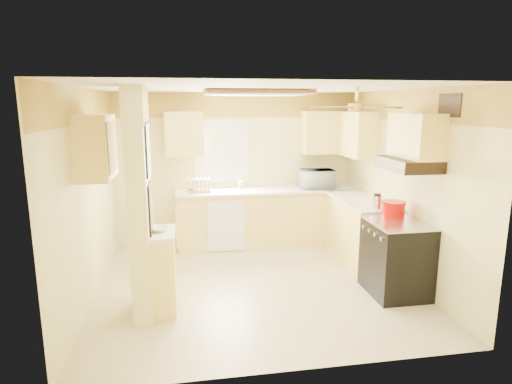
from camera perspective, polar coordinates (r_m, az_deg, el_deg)
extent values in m
plane|color=#C9B68B|center=(5.74, -0.12, -12.15)|extent=(4.00, 4.00, 0.00)
plane|color=white|center=(5.25, -0.13, 13.67)|extent=(4.00, 4.00, 0.00)
plane|color=#E8D88E|center=(7.21, -2.62, 3.14)|extent=(4.00, 0.00, 4.00)
plane|color=#E8D88E|center=(3.55, 4.96, -5.82)|extent=(4.00, 0.00, 4.00)
plane|color=#E8D88E|center=(5.41, -21.52, -0.53)|extent=(0.00, 3.80, 3.80)
plane|color=#E8D88E|center=(6.01, 19.03, 0.81)|extent=(0.00, 3.80, 3.80)
cube|color=yellow|center=(7.11, -2.68, 11.52)|extent=(4.00, 0.02, 0.40)
cube|color=#E8D88E|center=(4.77, -15.20, -1.65)|extent=(0.20, 0.70, 2.50)
cube|color=#FAD96C|center=(5.00, -12.15, -10.54)|extent=(0.25, 0.55, 0.90)
cube|color=silver|center=(4.84, -12.39, -5.37)|extent=(0.28, 0.58, 0.04)
cube|color=#FAD96C|center=(7.16, 1.72, -3.45)|extent=(3.00, 0.60, 0.90)
cube|color=#FAD96C|center=(6.59, 13.79, -5.13)|extent=(0.60, 1.40, 0.90)
cube|color=silver|center=(7.04, 1.76, 0.22)|extent=(3.04, 0.64, 0.04)
cube|color=silver|center=(6.47, 13.91, -1.15)|extent=(0.64, 1.44, 0.04)
cube|color=white|center=(6.76, -4.02, -4.56)|extent=(0.58, 0.02, 0.80)
cube|color=white|center=(7.13, -4.63, 5.45)|extent=(0.92, 0.02, 1.02)
cube|color=white|center=(7.14, -4.63, 5.46)|extent=(0.80, 0.02, 0.90)
cube|color=#FAD96C|center=(6.92, -9.55, 7.64)|extent=(0.60, 0.35, 0.70)
cube|color=#FAD96C|center=(7.33, 9.74, 7.85)|extent=(0.90, 0.35, 0.70)
cube|color=#FAD96C|center=(6.98, 13.18, 7.53)|extent=(0.35, 1.00, 0.70)
cube|color=#FAD96C|center=(5.04, -20.65, 5.62)|extent=(0.35, 0.75, 0.70)
cube|color=#FAD96C|center=(5.37, 20.67, 7.01)|extent=(0.35, 0.76, 0.52)
cube|color=black|center=(5.60, 18.18, -8.42)|extent=(0.65, 0.76, 0.90)
cube|color=silver|center=(5.46, 18.48, -3.92)|extent=(0.66, 0.77, 0.02)
cylinder|color=silver|center=(5.13, 16.43, -6.01)|extent=(0.03, 0.05, 0.05)
cylinder|color=silver|center=(5.28, 15.63, -5.48)|extent=(0.03, 0.05, 0.05)
cylinder|color=silver|center=(5.41, 14.91, -5.00)|extent=(0.03, 0.05, 0.05)
cylinder|color=silver|center=(5.56, 14.19, -4.52)|extent=(0.03, 0.05, 0.05)
cube|color=black|center=(5.36, 19.63, 3.52)|extent=(0.50, 0.76, 0.14)
cube|color=black|center=(4.67, -14.24, 5.58)|extent=(0.02, 0.42, 0.57)
cube|color=white|center=(4.67, -14.17, 5.58)|extent=(0.01, 0.37, 0.52)
cube|color=black|center=(4.77, -13.85, -2.19)|extent=(0.02, 0.42, 0.57)
cube|color=yellow|center=(4.77, -13.78, -2.19)|extent=(0.01, 0.37, 0.52)
cube|color=brown|center=(5.76, 0.04, 13.09)|extent=(1.35, 0.95, 0.06)
cube|color=white|center=(5.76, 0.04, 12.85)|extent=(1.15, 0.75, 0.02)
cylinder|color=gold|center=(4.85, 13.33, 12.59)|extent=(0.04, 0.04, 0.16)
cylinder|color=gold|center=(4.85, 13.25, 10.94)|extent=(0.18, 0.18, 0.08)
cube|color=brown|center=(5.07, 15.95, 10.82)|extent=(0.55, 0.28, 0.01)
cube|color=brown|center=(5.09, 10.77, 11.06)|extent=(0.28, 0.55, 0.01)
cube|color=brown|center=(4.64, 10.29, 11.04)|extent=(0.55, 0.28, 0.01)
cube|color=brown|center=(4.62, 15.98, 10.78)|extent=(0.28, 0.55, 0.01)
cube|color=black|center=(5.14, 24.45, 10.47)|extent=(0.02, 0.40, 0.25)
imported|color=white|center=(7.19, 8.14, 1.74)|extent=(0.56, 0.39, 0.31)
imported|color=white|center=(4.84, -12.84, -4.83)|extent=(0.27, 0.27, 0.05)
cylinder|color=#B00400|center=(5.67, 17.85, -2.29)|extent=(0.28, 0.28, 0.18)
cylinder|color=#B00400|center=(5.65, 17.91, -1.31)|extent=(0.30, 0.30, 0.02)
cylinder|color=silver|center=(5.91, 15.84, -1.34)|extent=(0.14, 0.14, 0.19)
cylinder|color=black|center=(5.88, 15.89, -0.33)|extent=(0.09, 0.09, 0.03)
cube|color=tan|center=(6.90, -7.60, 0.22)|extent=(0.37, 0.27, 0.04)
cube|color=tan|center=(6.88, -8.88, 0.88)|extent=(0.02, 0.25, 0.21)
cube|color=tan|center=(6.89, -8.37, 0.89)|extent=(0.02, 0.25, 0.21)
cube|color=tan|center=(6.89, -7.86, 0.91)|extent=(0.02, 0.25, 0.21)
cube|color=tan|center=(6.89, -7.34, 0.93)|extent=(0.02, 0.25, 0.21)
cube|color=tan|center=(6.89, -6.83, 0.94)|extent=(0.02, 0.25, 0.21)
cube|color=tan|center=(6.89, -6.32, 0.96)|extent=(0.02, 0.25, 0.21)
cylinder|color=white|center=(6.89, -8.37, 0.89)|extent=(0.01, 0.21, 0.21)
cylinder|color=white|center=(6.89, -7.34, 0.93)|extent=(0.01, 0.21, 0.21)
cylinder|color=white|center=(7.08, -2.02, 0.95)|extent=(0.10, 0.10, 0.12)
cylinder|color=tan|center=(7.07, -1.88, 1.24)|extent=(0.01, 0.01, 0.20)
cylinder|color=tan|center=(7.09, -2.04, 1.26)|extent=(0.01, 0.01, 0.20)
cylinder|color=tan|center=(7.07, -2.16, 1.23)|extent=(0.01, 0.01, 0.20)
cylinder|color=tan|center=(7.05, -1.99, 1.21)|extent=(0.01, 0.01, 0.20)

